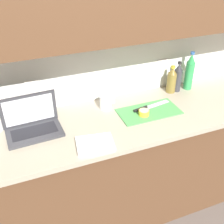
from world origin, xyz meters
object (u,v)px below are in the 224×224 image
object	(u,v)px
laptop	(32,123)
bottle_water_clear	(172,80)
measuring_cup	(106,102)
lemon_half_cut	(144,113)
cutting_board	(149,111)
knife	(145,108)
bottle_green_soda	(189,72)
bottle_oil_tall	(178,78)

from	to	relation	value
laptop	bottle_water_clear	world-z (taller)	laptop
bottle_water_clear	measuring_cup	bearing A→B (deg)	-175.58
measuring_cup	lemon_half_cut	bearing A→B (deg)	-42.89
bottle_water_clear	measuring_cup	xyz separation A→B (m)	(-0.56, -0.04, -0.05)
cutting_board	bottle_water_clear	size ratio (longest dim) A/B	1.98
cutting_board	knife	distance (m)	0.04
bottle_green_soda	measuring_cup	bearing A→B (deg)	-176.55
laptop	lemon_half_cut	xyz separation A→B (m)	(0.73, -0.11, -0.03)
knife	bottle_green_soda	distance (m)	0.51
knife	bottle_green_soda	xyz separation A→B (m)	(0.46, 0.17, 0.13)
laptop	lemon_half_cut	distance (m)	0.74
bottle_water_clear	laptop	bearing A→B (deg)	-173.40
cutting_board	bottle_green_soda	bearing A→B (deg)	24.21
bottle_water_clear	measuring_cup	size ratio (longest dim) A/B	1.95
bottle_oil_tall	measuring_cup	size ratio (longest dim) A/B	2.19
bottle_oil_tall	knife	bearing A→B (deg)	-155.35
laptop	cutting_board	size ratio (longest dim) A/B	0.82
cutting_board	lemon_half_cut	size ratio (longest dim) A/B	5.98
knife	measuring_cup	xyz separation A→B (m)	(-0.25, 0.12, 0.03)
laptop	measuring_cup	distance (m)	0.53
cutting_board	lemon_half_cut	distance (m)	0.07
bottle_green_soda	bottle_oil_tall	size ratio (longest dim) A/B	1.26
measuring_cup	knife	bearing A→B (deg)	-25.63
measuring_cup	cutting_board	bearing A→B (deg)	-31.46
laptop	bottle_oil_tall	size ratio (longest dim) A/B	1.45
cutting_board	bottle_green_soda	world-z (taller)	bottle_green_soda
bottle_oil_tall	lemon_half_cut	bearing A→B (deg)	-150.07
bottle_water_clear	measuring_cup	world-z (taller)	bottle_water_clear
cutting_board	lemon_half_cut	bearing A→B (deg)	-151.79
lemon_half_cut	bottle_oil_tall	distance (m)	0.48
bottle_green_soda	bottle_oil_tall	xyz separation A→B (m)	(-0.10, 0.00, -0.03)
cutting_board	bottle_oil_tall	world-z (taller)	bottle_oil_tall
cutting_board	knife	size ratio (longest dim) A/B	1.42
laptop	bottle_oil_tall	xyz separation A→B (m)	(1.14, 0.13, 0.06)
bottle_oil_tall	measuring_cup	distance (m)	0.62
knife	lemon_half_cut	size ratio (longest dim) A/B	4.22
lemon_half_cut	measuring_cup	bearing A→B (deg)	137.11
lemon_half_cut	measuring_cup	world-z (taller)	measuring_cup
bottle_green_soda	bottle_oil_tall	bearing A→B (deg)	180.00
cutting_board	measuring_cup	bearing A→B (deg)	148.54
cutting_board	lemon_half_cut	world-z (taller)	lemon_half_cut
laptop	knife	size ratio (longest dim) A/B	1.16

